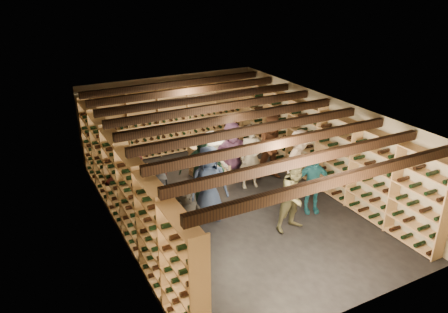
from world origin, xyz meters
TOP-DOWN VIEW (x-y plane):
  - ground at (0.00, 0.00)m, footprint 8.00×8.00m
  - walls at (0.00, 0.00)m, footprint 5.52×8.02m
  - ceiling at (0.00, 0.00)m, footprint 5.50×8.00m
  - ceiling_joists at (0.00, 0.00)m, footprint 5.40×7.12m
  - wine_rack_left at (-2.57, 0.00)m, footprint 0.32×7.50m
  - wine_rack_right at (2.57, 0.00)m, footprint 0.32×7.50m
  - wine_rack_back at (0.00, 3.83)m, footprint 4.70×0.30m
  - crate_stack_left at (0.04, 2.02)m, footprint 0.53×0.38m
  - crate_stack_right at (0.33, 1.30)m, footprint 0.57×0.44m
  - crate_loose at (1.69, 1.65)m, footprint 0.59×0.51m
  - person_0 at (-2.03, -0.57)m, footprint 0.82×0.56m
  - person_1 at (-1.99, -1.94)m, footprint 0.72×0.50m
  - person_2 at (0.72, -1.49)m, footprint 0.87×0.71m
  - person_3 at (1.77, -0.19)m, footprint 1.28×1.05m
  - person_4 at (1.53, -1.06)m, footprint 0.95×0.66m
  - person_5 at (-2.06, 1.00)m, footprint 1.49×0.54m
  - person_6 at (-0.74, -0.22)m, footprint 0.97×0.74m
  - person_7 at (0.93, 0.70)m, footprint 0.68×0.50m
  - person_8 at (1.71, 0.87)m, footprint 1.07×0.95m
  - person_9 at (-0.23, 0.68)m, footprint 1.27×0.98m
  - person_10 at (-0.65, 0.32)m, footprint 1.17×0.85m
  - person_11 at (0.66, 1.24)m, footprint 1.63×0.93m

SIDE VIEW (x-z plane):
  - ground at x=0.00m, z-range 0.00..0.00m
  - crate_loose at x=1.69m, z-range 0.00..0.17m
  - crate_stack_right at x=0.33m, z-range 0.00..0.51m
  - crate_stack_left at x=0.04m, z-range 0.00..0.85m
  - person_4 at x=1.53m, z-range 0.00..1.49m
  - person_5 at x=-2.06m, z-range 0.00..1.58m
  - person_0 at x=-2.03m, z-range 0.00..1.62m
  - person_11 at x=0.66m, z-range 0.00..1.67m
  - person_2 at x=0.72m, z-range 0.00..1.68m
  - person_7 at x=0.93m, z-range 0.00..1.71m
  - person_3 at x=1.77m, z-range 0.00..1.72m
  - person_9 at x=-0.23m, z-range 0.00..1.74m
  - person_6 at x=-0.74m, z-range 0.00..1.77m
  - person_8 at x=1.71m, z-range 0.00..1.82m
  - person_10 at x=-0.65m, z-range 0.00..1.84m
  - person_1 at x=-1.99m, z-range 0.00..1.90m
  - wine_rack_back at x=0.00m, z-range 0.00..2.15m
  - wine_rack_left at x=-2.57m, z-range 0.00..2.15m
  - wine_rack_right at x=2.57m, z-range 0.00..2.15m
  - walls at x=0.00m, z-range 0.00..2.40m
  - ceiling_joists at x=0.00m, z-range 2.17..2.35m
  - ceiling at x=0.00m, z-range 2.40..2.40m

